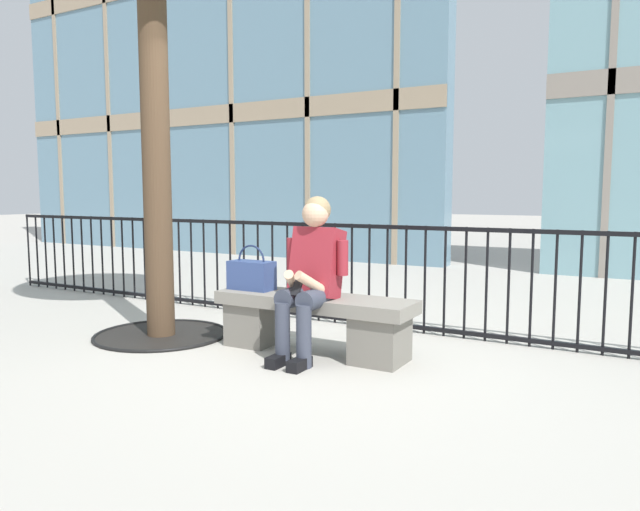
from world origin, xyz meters
name	(u,v)px	position (x,y,z in m)	size (l,w,h in m)	color
ground_plane	(314,352)	(0.00, 0.00, 0.00)	(60.00, 60.00, 0.00)	#B2ADA3
stone_bench	(314,318)	(0.00, 0.00, 0.27)	(1.60, 0.44, 0.45)	gray
seated_person_with_phone	(311,272)	(0.05, -0.13, 0.65)	(0.52, 0.66, 1.21)	#383D4C
handbag_on_bench	(252,274)	(-0.58, -0.01, 0.57)	(0.37, 0.18, 0.37)	#33477F
plaza_railing	(369,275)	(0.00, 1.02, 0.48)	(10.01, 0.04, 0.95)	black
building_facade_left	(203,32)	(-5.98, 5.78, 4.51)	(10.45, 0.43, 9.00)	slate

